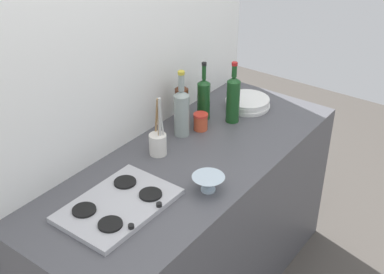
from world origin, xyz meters
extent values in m
cube|color=#4C4C51|center=(0.00, 0.00, 0.45)|extent=(1.80, 0.70, 0.90)
cube|color=white|center=(0.00, 0.38, 1.18)|extent=(1.90, 0.06, 2.36)
cube|color=#B2B2B7|center=(-0.48, 0.02, 0.91)|extent=(0.48, 0.33, 0.02)
cylinder|color=black|center=(-0.60, -0.05, 0.93)|extent=(0.10, 0.10, 0.01)
cylinder|color=black|center=(-0.36, -0.05, 0.93)|extent=(0.10, 0.10, 0.01)
cylinder|color=black|center=(-0.60, 0.10, 0.93)|extent=(0.10, 0.10, 0.01)
cylinder|color=black|center=(-0.36, 0.10, 0.93)|extent=(0.10, 0.10, 0.01)
cylinder|color=black|center=(-0.57, -0.13, 0.93)|extent=(0.02, 0.02, 0.02)
cylinder|color=black|center=(-0.40, -0.13, 0.93)|extent=(0.02, 0.02, 0.02)
cylinder|color=white|center=(0.62, 0.07, 0.91)|extent=(0.25, 0.25, 0.01)
cylinder|color=white|center=(0.62, 0.06, 0.92)|extent=(0.25, 0.25, 0.01)
cylinder|color=white|center=(0.62, 0.07, 0.93)|extent=(0.25, 0.25, 0.01)
cylinder|color=white|center=(0.62, 0.07, 0.94)|extent=(0.25, 0.25, 0.01)
cylinder|color=white|center=(0.62, 0.07, 0.95)|extent=(0.25, 0.25, 0.01)
cylinder|color=gray|center=(0.16, 0.18, 1.01)|extent=(0.08, 0.08, 0.22)
cone|color=gray|center=(0.16, 0.18, 1.14)|extent=(0.08, 0.08, 0.03)
cylinder|color=gray|center=(0.16, 0.18, 1.19)|extent=(0.03, 0.03, 0.09)
cylinder|color=gold|center=(0.16, 0.18, 1.24)|extent=(0.03, 0.03, 0.02)
cylinder|color=#19471E|center=(0.37, 0.20, 1.00)|extent=(0.07, 0.07, 0.21)
cone|color=#19471E|center=(0.37, 0.20, 1.12)|extent=(0.07, 0.07, 0.02)
cylinder|color=#19471E|center=(0.37, 0.20, 1.17)|extent=(0.02, 0.02, 0.08)
cylinder|color=black|center=(0.37, 0.20, 1.22)|extent=(0.03, 0.03, 0.02)
cylinder|color=#19471E|center=(0.43, 0.05, 1.02)|extent=(0.07, 0.07, 0.24)
cone|color=#19471E|center=(0.43, 0.05, 1.15)|extent=(0.07, 0.07, 0.03)
cylinder|color=#19471E|center=(0.43, 0.05, 1.19)|extent=(0.03, 0.03, 0.06)
cylinder|color=#B21E1E|center=(0.43, 0.05, 1.23)|extent=(0.03, 0.03, 0.02)
cylinder|color=#472314|center=(0.25, 0.26, 1.00)|extent=(0.07, 0.07, 0.20)
cone|color=#472314|center=(0.25, 0.26, 1.11)|extent=(0.07, 0.07, 0.03)
cylinder|color=#472314|center=(0.25, 0.26, 1.16)|extent=(0.03, 0.03, 0.06)
cylinder|color=gold|center=(0.25, 0.26, 1.20)|extent=(0.03, 0.03, 0.02)
cylinder|color=silver|center=(-0.16, -0.21, 0.91)|extent=(0.07, 0.07, 0.01)
cone|color=silver|center=(-0.16, -0.21, 0.94)|extent=(0.14, 0.14, 0.06)
cylinder|color=silver|center=(-0.06, 0.16, 0.95)|extent=(0.08, 0.08, 0.11)
cylinder|color=#B7B7B2|center=(-0.06, 0.14, 1.08)|extent=(0.03, 0.03, 0.27)
cylinder|color=#997247|center=(-0.05, 0.18, 1.07)|extent=(0.03, 0.05, 0.25)
cylinder|color=#997247|center=(-0.05, 0.16, 1.04)|extent=(0.05, 0.04, 0.20)
cylinder|color=#B7B7B2|center=(-0.05, 0.14, 1.06)|extent=(0.01, 0.04, 0.23)
cylinder|color=#C64C2D|center=(0.26, 0.13, 0.94)|extent=(0.07, 0.07, 0.08)
cylinder|color=red|center=(0.26, 0.13, 0.99)|extent=(0.08, 0.08, 0.01)
camera|label=1|loc=(-1.63, -1.21, 2.22)|focal=47.17mm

